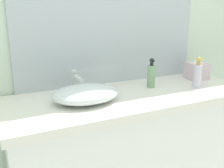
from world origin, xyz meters
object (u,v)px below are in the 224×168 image
sink_basin (86,94)px  tissue_box (197,70)px  soap_dispenser (197,74)px  lotion_bottle (151,75)px

sink_basin → tissue_box: tissue_box is taller
sink_basin → soap_dispenser: size_ratio=1.86×
lotion_bottle → soap_dispenser: bearing=-25.1°
lotion_bottle → tissue_box: (0.42, 0.04, -0.01)m
sink_basin → soap_dispenser: (0.73, -0.05, 0.04)m
soap_dispenser → lotion_bottle: soap_dispenser is taller
sink_basin → soap_dispenser: 0.74m
tissue_box → lotion_bottle: bearing=-174.1°
soap_dispenser → sink_basin: bearing=176.3°
soap_dispenser → lotion_bottle: bearing=154.9°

